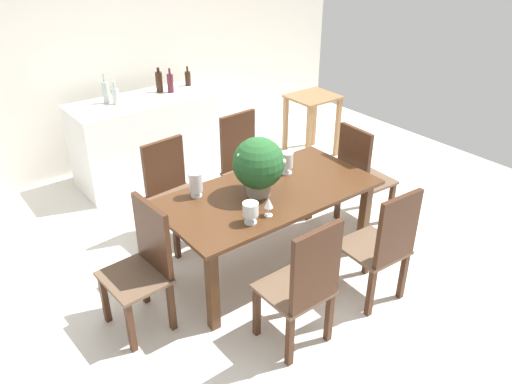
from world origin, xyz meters
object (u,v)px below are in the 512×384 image
at_px(chair_near_left, 305,283).
at_px(wine_glass, 269,203).
at_px(dining_table, 269,202).
at_px(wine_bottle_green, 170,83).
at_px(crystal_vase_left, 287,161).
at_px(wine_bottle_clear, 115,96).
at_px(wine_bottle_amber, 106,92).
at_px(chair_far_right, 244,161).
at_px(side_table, 312,112).
at_px(wine_bottle_tall, 159,82).
at_px(chair_foot_end, 360,173).
at_px(chair_near_right, 384,244).
at_px(kitchen_counter, 148,139).
at_px(chair_head_end, 144,261).
at_px(wine_bottle_dark, 188,78).
at_px(chair_far_left, 172,187).
at_px(flower_centerpiece, 259,165).
at_px(crystal_vase_center_near, 251,210).
at_px(crystal_vase_right, 196,183).

xyz_separation_m(chair_near_left, wine_glass, (0.16, 0.59, 0.28)).
xyz_separation_m(dining_table, wine_bottle_green, (0.34, 2.18, 0.41)).
relative_size(chair_near_left, crystal_vase_left, 5.29).
height_order(wine_bottle_clear, wine_bottle_amber, wine_bottle_amber).
distance_m(chair_far_right, side_table, 1.59).
height_order(wine_bottle_amber, wine_bottle_tall, wine_bottle_amber).
xyz_separation_m(chair_foot_end, chair_near_right, (-0.72, -0.89, -0.01)).
bearing_deg(crystal_vase_left, kitchen_counter, 99.69).
relative_size(wine_glass, wine_bottle_clear, 0.62).
height_order(chair_head_end, wine_glass, chair_head_end).
bearing_deg(wine_bottle_dark, chair_far_right, -99.19).
bearing_deg(wine_bottle_tall, chair_far_left, -115.36).
relative_size(flower_centerpiece, wine_bottle_tall, 1.75).
relative_size(wine_bottle_tall, side_table, 0.35).
height_order(flower_centerpiece, wine_bottle_clear, flower_centerpiece).
relative_size(crystal_vase_left, wine_bottle_green, 0.72).
xyz_separation_m(flower_centerpiece, side_table, (1.97, 1.46, -0.43)).
height_order(crystal_vase_left, wine_glass, crystal_vase_left).
bearing_deg(crystal_vase_left, wine_bottle_amber, 108.37).
distance_m(dining_table, wine_bottle_green, 2.25).
xyz_separation_m(flower_centerpiece, crystal_vase_center_near, (-0.31, -0.31, -0.16)).
relative_size(crystal_vase_left, kitchen_counter, 0.12).
bearing_deg(kitchen_counter, chair_far_left, -107.17).
bearing_deg(wine_bottle_green, chair_head_end, -123.86).
bearing_deg(chair_near_right, crystal_vase_right, -49.49).
relative_size(crystal_vase_center_near, wine_bottle_tall, 0.60).
xyz_separation_m(chair_head_end, side_table, (2.99, 1.47, 0.02)).
bearing_deg(chair_far_right, wine_bottle_tall, 93.21).
distance_m(kitchen_counter, side_table, 2.01).
distance_m(crystal_vase_right, wine_bottle_tall, 2.14).
distance_m(wine_bottle_clear, wine_bottle_tall, 0.57).
bearing_deg(flower_centerpiece, chair_near_left, -108.75).
bearing_deg(kitchen_counter, crystal_vase_left, -80.31).
relative_size(chair_far_right, crystal_vase_left, 5.28).
bearing_deg(kitchen_counter, wine_bottle_tall, 23.60).
distance_m(chair_near_right, side_table, 2.79).
relative_size(chair_near_left, wine_bottle_tall, 3.75).
relative_size(wine_glass, wine_bottle_amber, 0.48).
distance_m(chair_far_left, chair_near_left, 1.78).
bearing_deg(chair_far_right, crystal_vase_right, -149.36).
relative_size(crystal_vase_right, side_table, 0.27).
bearing_deg(crystal_vase_center_near, wine_bottle_amber, 89.43).
distance_m(flower_centerpiece, crystal_vase_left, 0.47).
height_order(crystal_vase_left, crystal_vase_center_near, crystal_vase_left).
bearing_deg(flower_centerpiece, crystal_vase_right, 146.69).
bearing_deg(chair_far_right, chair_head_end, -152.85).
bearing_deg(wine_glass, crystal_vase_left, 38.94).
xyz_separation_m(chair_head_end, crystal_vase_center_near, (0.72, -0.30, 0.29)).
bearing_deg(crystal_vase_center_near, chair_far_right, 55.83).
xyz_separation_m(chair_far_left, flower_centerpiece, (0.32, -0.87, 0.47)).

